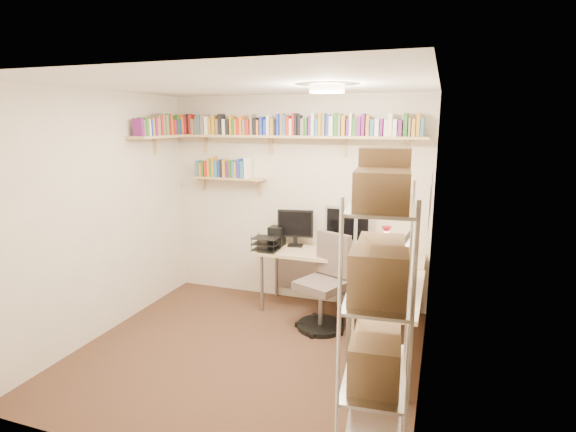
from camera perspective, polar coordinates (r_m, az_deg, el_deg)
The scene contains 6 objects.
ground at distance 4.55m, azimuth -5.23°, elevation -16.93°, with size 3.20×3.20×0.00m, color #402C1B.
room_shell at distance 4.04m, azimuth -5.58°, elevation 2.71°, with size 3.24×3.04×2.52m.
wall_shelves at distance 5.35m, azimuth -3.99°, elevation 10.15°, with size 3.12×1.09×0.80m.
corner_desk at distance 4.93m, azimuth 6.64°, elevation -5.67°, with size 1.93×1.86×1.24m.
office_chair at distance 4.89m, azimuth 4.68°, elevation -9.23°, with size 0.59×0.60×1.02m.
wire_rack at distance 2.73m, azimuth 11.52°, elevation -7.50°, with size 0.45×0.82×2.04m.
Camera 1 is at (1.67, -3.62, 2.19)m, focal length 28.00 mm.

